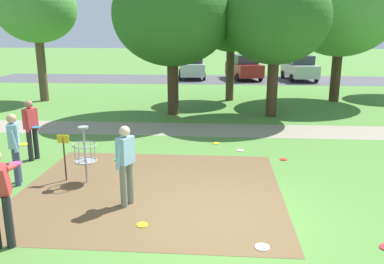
% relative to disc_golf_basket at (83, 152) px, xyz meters
% --- Properties ---
extents(ground_plane, '(160.00, 160.00, 0.00)m').
position_rel_disc_golf_basket_xyz_m(ground_plane, '(3.35, -1.65, -0.75)').
color(ground_plane, '#518438').
extents(dirt_tee_pad, '(5.93, 5.25, 0.01)m').
position_rel_disc_golf_basket_xyz_m(dirt_tee_pad, '(1.69, -0.32, -0.75)').
color(dirt_tee_pad, brown).
rests_on(dirt_tee_pad, ground).
extents(disc_golf_basket, '(0.98, 0.58, 1.39)m').
position_rel_disc_golf_basket_xyz_m(disc_golf_basket, '(0.00, 0.00, 0.00)').
color(disc_golf_basket, '#9E9EA3').
rests_on(disc_golf_basket, ground).
extents(player_foreground_watching, '(0.44, 0.50, 1.71)m').
position_rel_disc_golf_basket_xyz_m(player_foreground_watching, '(-2.01, 1.56, 0.21)').
color(player_foreground_watching, '#232328').
rests_on(player_foreground_watching, ground).
extents(player_waiting_left, '(0.45, 0.50, 1.71)m').
position_rel_disc_golf_basket_xyz_m(player_waiting_left, '(-1.53, -0.22, 0.21)').
color(player_waiting_left, '#384260').
rests_on(player_waiting_left, ground).
extents(player_waiting_right, '(0.45, 0.49, 1.71)m').
position_rel_disc_golf_basket_xyz_m(player_waiting_right, '(1.34, -1.17, 0.21)').
color(player_waiting_right, slate).
rests_on(player_waiting_right, ground).
extents(frisbee_by_tee, '(0.22, 0.22, 0.02)m').
position_rel_disc_golf_basket_xyz_m(frisbee_by_tee, '(1.82, -2.03, -0.74)').
color(frisbee_by_tee, gold).
rests_on(frisbee_by_tee, ground).
extents(frisbee_far_left, '(0.23, 0.23, 0.02)m').
position_rel_disc_golf_basket_xyz_m(frisbee_far_left, '(3.13, 3.59, -0.74)').
color(frisbee_far_left, gold).
rests_on(frisbee_far_left, ground).
extents(frisbee_far_right, '(0.25, 0.25, 0.02)m').
position_rel_disc_golf_basket_xyz_m(frisbee_far_right, '(4.00, -2.65, -0.74)').
color(frisbee_far_right, white).
rests_on(frisbee_far_right, ground).
extents(frisbee_scattered_a, '(0.23, 0.23, 0.02)m').
position_rel_disc_golf_basket_xyz_m(frisbee_scattered_a, '(3.87, 2.88, -0.74)').
color(frisbee_scattered_a, white).
rests_on(frisbee_scattered_a, ground).
extents(frisbee_scattered_b, '(0.20, 0.20, 0.02)m').
position_rel_disc_golf_basket_xyz_m(frisbee_scattered_b, '(5.06, 2.08, -0.74)').
color(frisbee_scattered_b, red).
rests_on(frisbee_scattered_b, ground).
extents(tree_near_right, '(3.37, 3.37, 5.39)m').
position_rel_disc_golf_basket_xyz_m(tree_near_right, '(3.69, 11.93, 3.16)').
color(tree_near_right, '#4C3823').
rests_on(tree_near_right, ground).
extents(tree_mid_left, '(5.48, 5.48, 6.96)m').
position_rel_disc_golf_basket_xyz_m(tree_mid_left, '(9.16, 12.11, 3.86)').
color(tree_mid_left, '#422D1E').
rests_on(tree_mid_left, ground).
extents(tree_mid_center, '(4.41, 4.41, 5.95)m').
position_rel_disc_golf_basket_xyz_m(tree_mid_center, '(5.41, 8.02, 3.30)').
color(tree_mid_center, '#422D1E').
rests_on(tree_mid_center, ground).
extents(tree_mid_right, '(4.97, 4.97, 6.32)m').
position_rel_disc_golf_basket_xyz_m(tree_mid_right, '(1.16, 8.12, 3.44)').
color(tree_mid_right, '#422D1E').
rests_on(tree_mid_right, ground).
extents(tree_far_left, '(3.99, 3.99, 6.36)m').
position_rel_disc_golf_basket_xyz_m(tree_far_left, '(-6.03, 11.01, 3.88)').
color(tree_far_left, brown).
rests_on(tree_far_left, ground).
extents(parking_lot_strip, '(36.00, 6.00, 0.01)m').
position_rel_disc_golf_basket_xyz_m(parking_lot_strip, '(3.35, 21.10, -0.75)').
color(parking_lot_strip, '#4C4C51').
rests_on(parking_lot_strip, ground).
extents(parked_car_leftmost, '(2.33, 4.38, 1.84)m').
position_rel_disc_golf_basket_xyz_m(parked_car_leftmost, '(0.92, 21.72, 0.17)').
color(parked_car_leftmost, '#B2B7BC').
rests_on(parked_car_leftmost, ground).
extents(parked_car_center_left, '(2.81, 4.52, 1.84)m').
position_rel_disc_golf_basket_xyz_m(parked_car_center_left, '(4.94, 21.41, 0.17)').
color(parked_car_center_left, maroon).
rests_on(parked_car_center_left, ground).
extents(parked_car_center_right, '(2.27, 4.35, 1.84)m').
position_rel_disc_golf_basket_xyz_m(parked_car_center_right, '(9.06, 21.16, 0.17)').
color(parked_car_center_right, '#B2B7BC').
rests_on(parked_car_center_right, ground).
extents(gravel_path, '(40.00, 1.98, 0.00)m').
position_rel_disc_golf_basket_xyz_m(gravel_path, '(3.35, 5.41, -0.75)').
color(gravel_path, gray).
rests_on(gravel_path, ground).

